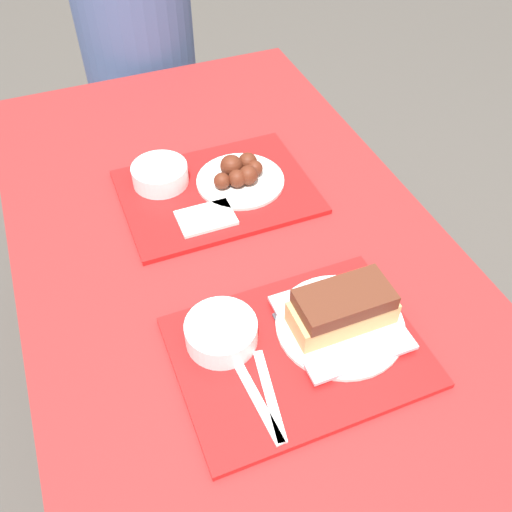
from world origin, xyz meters
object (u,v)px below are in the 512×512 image
tray_far (217,192)px  bowl_coleslaw_near (221,332)px  person_seated_across (136,31)px  bowl_coleslaw_far (160,173)px  tray_near (298,351)px  brisket_sandwich_plate (342,314)px  wings_plate_far (240,175)px

tray_far → bowl_coleslaw_near: (-0.13, -0.39, 0.03)m
tray_far → bowl_coleslaw_near: size_ratio=3.35×
bowl_coleslaw_near → person_seated_across: person_seated_across is taller
bowl_coleslaw_far → person_seated_across: person_seated_across is taller
tray_near → brisket_sandwich_plate: size_ratio=1.83×
tray_far → wings_plate_far: wings_plate_far is taller
wings_plate_far → bowl_coleslaw_near: bearing=-114.9°
brisket_sandwich_plate → person_seated_across: 1.26m
tray_near → bowl_coleslaw_far: bowl_coleslaw_far is taller
tray_near → brisket_sandwich_plate: brisket_sandwich_plate is taller
bowl_coleslaw_near → brisket_sandwich_plate: size_ratio=0.55×
tray_near → tray_far: (0.01, 0.46, 0.00)m
brisket_sandwich_plate → bowl_coleslaw_far: size_ratio=1.83×
brisket_sandwich_plate → wings_plate_far: 0.45m
bowl_coleslaw_near → brisket_sandwich_plate: bearing=-13.5°
tray_near → bowl_coleslaw_far: bearing=100.5°
tray_near → brisket_sandwich_plate: (0.09, 0.02, 0.04)m
bowl_coleslaw_far → person_seated_across: size_ratio=0.17×
bowl_coleslaw_near → wings_plate_far: 0.44m
tray_far → person_seated_across: (0.01, 0.82, 0.02)m
brisket_sandwich_plate → wings_plate_far: (-0.02, 0.45, -0.01)m
tray_far → wings_plate_far: bearing=7.6°
person_seated_across → wings_plate_far: bearing=-86.7°
tray_near → brisket_sandwich_plate: bearing=11.6°
tray_far → bowl_coleslaw_far: size_ratio=3.35×
wings_plate_far → bowl_coleslaw_far: bearing=159.2°
bowl_coleslaw_near → person_seated_across: size_ratio=0.17×
tray_near → person_seated_across: 1.28m
wings_plate_far → person_seated_across: (-0.05, 0.81, -0.00)m
bowl_coleslaw_near → bowl_coleslaw_far: same height
bowl_coleslaw_near → brisket_sandwich_plate: brisket_sandwich_plate is taller
bowl_coleslaw_near → bowl_coleslaw_far: 0.46m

